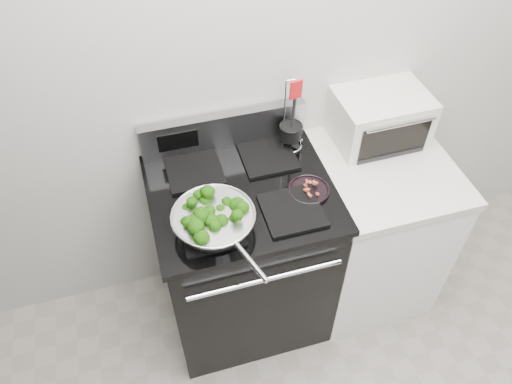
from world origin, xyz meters
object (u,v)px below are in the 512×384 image
object	(u,v)px
utensil_holder	(290,135)
toaster_oven	(379,117)
gas_range	(243,254)
skillet	(214,220)
bacon_plate	(309,188)

from	to	relation	value
utensil_holder	toaster_oven	size ratio (longest dim) A/B	0.86
gas_range	utensil_holder	size ratio (longest dim) A/B	3.09
skillet	toaster_oven	distance (m)	0.95
skillet	bacon_plate	bearing A→B (deg)	-6.69
utensil_holder	toaster_oven	distance (m)	0.43
gas_range	bacon_plate	size ratio (longest dim) A/B	6.39
skillet	utensil_holder	world-z (taller)	utensil_holder
utensil_holder	bacon_plate	bearing A→B (deg)	-100.85
utensil_holder	gas_range	bearing A→B (deg)	-151.59
bacon_plate	toaster_oven	xyz separation A→B (m)	(0.45, 0.28, 0.07)
skillet	toaster_oven	world-z (taller)	toaster_oven
gas_range	toaster_oven	world-z (taller)	toaster_oven
utensil_holder	toaster_oven	world-z (taller)	utensil_holder
gas_range	utensil_holder	bearing A→B (deg)	36.18
gas_range	skillet	distance (m)	0.56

